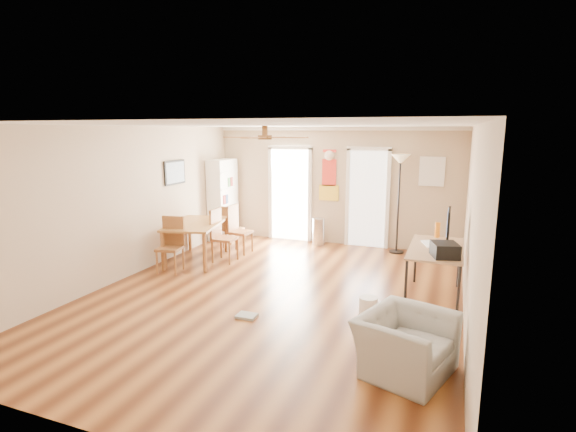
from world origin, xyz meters
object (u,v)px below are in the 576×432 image
at_px(dining_chair_right_a, 241,229).
at_px(dining_chair_far, 233,227).
at_px(dining_chair_right_b, 225,236).
at_px(dining_chair_near, 170,245).
at_px(dining_table, 197,242).
at_px(trash_can, 319,232).
at_px(bookshelf, 223,200).
at_px(computer_desk, 434,274).
at_px(printer, 445,250).
at_px(torchiere_lamp, 398,204).
at_px(wastebasket_a, 368,307).
at_px(armchair, 405,344).

bearing_deg(dining_chair_right_a, dining_chair_far, 49.86).
relative_size(dining_chair_right_b, dining_chair_near, 1.04).
distance_m(dining_table, trash_can, 2.76).
bearing_deg(dining_chair_near, bookshelf, 86.91).
height_order(computer_desk, printer, printer).
height_order(bookshelf, dining_table, bookshelf).
xyz_separation_m(bookshelf, computer_desk, (4.86, -2.27, -0.53)).
bearing_deg(torchiere_lamp, wastebasket_a, -88.78).
height_order(dining_chair_right_a, trash_can, dining_chair_right_a).
bearing_deg(armchair, computer_desk, 14.48).
bearing_deg(bookshelf, computer_desk, -44.84).
height_order(dining_table, trash_can, dining_table).
bearing_deg(dining_chair_far, torchiere_lamp, -163.40).
distance_m(computer_desk, armchair, 2.26).
distance_m(dining_chair_right_b, dining_chair_far, 1.07).
height_order(dining_chair_near, wastebasket_a, dining_chair_near).
xyz_separation_m(dining_chair_right_a, dining_chair_right_b, (0.00, -0.67, 0.02)).
bearing_deg(armchair, dining_chair_near, 84.62).
height_order(dining_chair_right_a, computer_desk, dining_chair_right_a).
distance_m(bookshelf, dining_chair_right_b, 1.93).
bearing_deg(torchiere_lamp, dining_chair_far, -166.25).
bearing_deg(printer, trash_can, 115.16).
distance_m(dining_chair_right_a, dining_chair_right_b, 0.67).
bearing_deg(torchiere_lamp, dining_chair_right_a, -159.10).
relative_size(wastebasket_a, armchair, 0.30).
bearing_deg(dining_chair_near, dining_table, 75.19).
height_order(dining_chair_far, trash_can, dining_chair_far).
height_order(dining_table, computer_desk, computer_desk).
bearing_deg(dining_chair_right_a, trash_can, -45.22).
bearing_deg(armchair, dining_chair_far, 65.29).
height_order(torchiere_lamp, printer, torchiere_lamp).
distance_m(dining_chair_right_b, trash_can, 2.30).
xyz_separation_m(dining_chair_far, torchiere_lamp, (3.40, 0.83, 0.57)).
bearing_deg(bookshelf, dining_table, -97.31).
height_order(wastebasket_a, armchair, armchair).
xyz_separation_m(dining_chair_near, wastebasket_a, (3.73, -0.72, -0.35)).
bearing_deg(armchair, dining_chair_right_b, 71.17).
height_order(dining_chair_right_b, torchiere_lamp, torchiere_lamp).
distance_m(bookshelf, printer, 5.70).
relative_size(bookshelf, computer_desk, 1.23).
height_order(dining_chair_far, computer_desk, dining_chair_far).
bearing_deg(dining_chair_right_a, torchiere_lamp, -66.14).
bearing_deg(bookshelf, trash_can, -13.92).
relative_size(bookshelf, dining_chair_near, 1.89).
xyz_separation_m(dining_table, dining_chair_right_b, (0.55, 0.15, 0.13)).
bearing_deg(dining_chair_far, dining_chair_right_b, 112.27).
relative_size(dining_table, computer_desk, 1.00).
height_order(dining_table, dining_chair_far, dining_chair_far).
distance_m(printer, wastebasket_a, 1.32).
bearing_deg(wastebasket_a, trash_can, 116.97).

